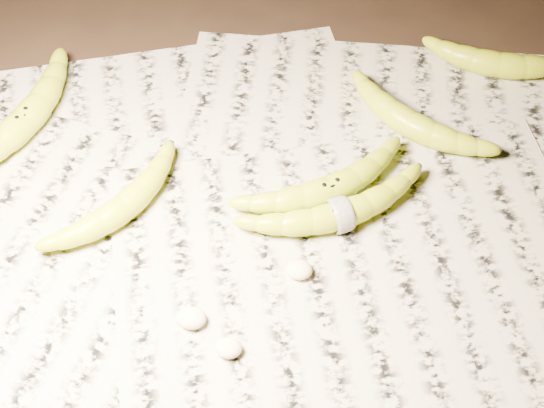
# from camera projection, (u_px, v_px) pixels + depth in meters

# --- Properties ---
(ground) EXTENTS (3.00, 3.00, 0.00)m
(ground) POSITION_uv_depth(u_px,v_px,m) (270.00, 227.00, 0.91)
(ground) COLOR black
(ground) RESTS_ON ground
(newspaper_patch) EXTENTS (0.90, 0.70, 0.01)m
(newspaper_patch) POSITION_uv_depth(u_px,v_px,m) (255.00, 211.00, 0.91)
(newspaper_patch) COLOR #AEA995
(newspaper_patch) RESTS_ON ground
(banana_left_a) EXTENTS (0.14, 0.24, 0.04)m
(banana_left_a) POSITION_uv_depth(u_px,v_px,m) (23.00, 120.00, 0.97)
(banana_left_a) COLOR #B0B917
(banana_left_a) RESTS_ON newspaper_patch
(banana_left_b) EXTENTS (0.15, 0.18, 0.03)m
(banana_left_b) POSITION_uv_depth(u_px,v_px,m) (123.00, 205.00, 0.89)
(banana_left_b) COLOR #B0B917
(banana_left_b) RESTS_ON newspaper_patch
(banana_center) EXTENTS (0.20, 0.15, 0.04)m
(banana_center) POSITION_uv_depth(u_px,v_px,m) (329.00, 188.00, 0.91)
(banana_center) COLOR #B0B917
(banana_center) RESTS_ON newspaper_patch
(banana_taped) EXTENTS (0.21, 0.14, 0.04)m
(banana_taped) POSITION_uv_depth(u_px,v_px,m) (340.00, 213.00, 0.89)
(banana_taped) COLOR #B0B917
(banana_taped) RESTS_ON newspaper_patch
(banana_upper_a) EXTENTS (0.19, 0.15, 0.04)m
(banana_upper_a) POSITION_uv_depth(u_px,v_px,m) (410.00, 122.00, 0.97)
(banana_upper_a) COLOR #B0B917
(banana_upper_a) RESTS_ON newspaper_patch
(banana_upper_b) EXTENTS (0.18, 0.08, 0.04)m
(banana_upper_b) POSITION_uv_depth(u_px,v_px,m) (499.00, 63.00, 1.04)
(banana_upper_b) COLOR #B0B917
(banana_upper_b) RESTS_ON newspaper_patch
(measuring_tape) EXTENTS (0.02, 0.04, 0.04)m
(measuring_tape) POSITION_uv_depth(u_px,v_px,m) (340.00, 213.00, 0.89)
(measuring_tape) COLOR white
(measuring_tape) RESTS_ON newspaper_patch
(flesh_chunk_a) EXTENTS (0.03, 0.03, 0.02)m
(flesh_chunk_a) POSITION_uv_depth(u_px,v_px,m) (191.00, 316.00, 0.81)
(flesh_chunk_a) COLOR beige
(flesh_chunk_a) RESTS_ON newspaper_patch
(flesh_chunk_b) EXTENTS (0.03, 0.02, 0.02)m
(flesh_chunk_b) POSITION_uv_depth(u_px,v_px,m) (228.00, 346.00, 0.79)
(flesh_chunk_b) COLOR beige
(flesh_chunk_b) RESTS_ON newspaper_patch
(flesh_chunk_c) EXTENTS (0.03, 0.03, 0.02)m
(flesh_chunk_c) POSITION_uv_depth(u_px,v_px,m) (299.00, 268.00, 0.85)
(flesh_chunk_c) COLOR beige
(flesh_chunk_c) RESTS_ON newspaper_patch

